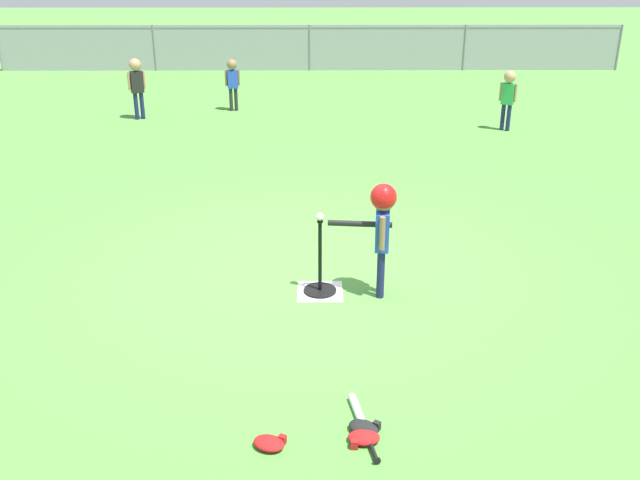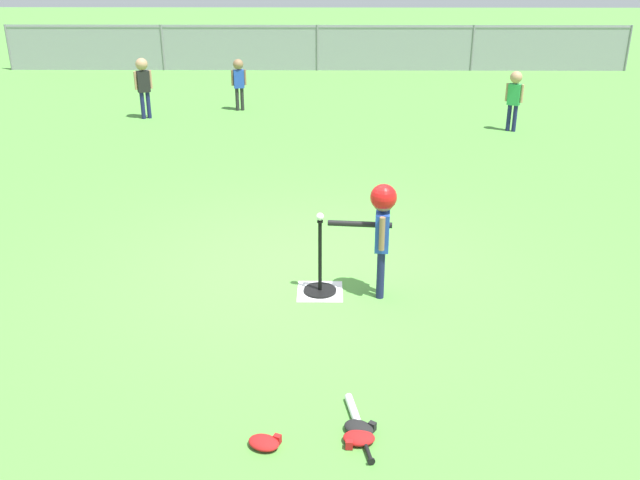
% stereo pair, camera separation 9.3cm
% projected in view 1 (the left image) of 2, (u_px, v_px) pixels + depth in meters
% --- Properties ---
extents(ground_plane, '(60.00, 60.00, 0.00)m').
position_uv_depth(ground_plane, '(302.00, 269.00, 7.28)').
color(ground_plane, '#51933D').
extents(home_plate, '(0.44, 0.44, 0.01)m').
position_uv_depth(home_plate, '(320.00, 291.00, 6.82)').
color(home_plate, white).
rests_on(home_plate, ground_plane).
extents(batting_tee, '(0.32, 0.32, 0.75)m').
position_uv_depth(batting_tee, '(320.00, 280.00, 6.77)').
color(batting_tee, black).
rests_on(batting_tee, ground_plane).
extents(baseball_on_tee, '(0.07, 0.07, 0.07)m').
position_uv_depth(baseball_on_tee, '(320.00, 217.00, 6.51)').
color(baseball_on_tee, white).
rests_on(baseball_on_tee, batting_tee).
extents(batter_child, '(0.63, 0.32, 1.13)m').
position_uv_depth(batter_child, '(382.00, 217.00, 6.45)').
color(batter_child, '#191E4C').
rests_on(batter_child, ground_plane).
extents(fielder_deep_left, '(0.29, 0.20, 1.01)m').
position_uv_depth(fielder_deep_left, '(232.00, 78.00, 13.73)').
color(fielder_deep_left, '#262626').
rests_on(fielder_deep_left, ground_plane).
extents(fielder_deep_center, '(0.28, 0.21, 1.06)m').
position_uv_depth(fielder_deep_center, '(508.00, 92.00, 12.29)').
color(fielder_deep_center, '#191E4C').
rests_on(fielder_deep_center, ground_plane).
extents(fielder_near_right, '(0.31, 0.22, 1.13)m').
position_uv_depth(fielder_near_right, '(137.00, 80.00, 13.05)').
color(fielder_near_right, '#191E4C').
rests_on(fielder_near_right, ground_plane).
extents(spare_bat_silver, '(0.19, 0.72, 0.06)m').
position_uv_depth(spare_bat_silver, '(360.00, 417.00, 4.99)').
color(spare_bat_silver, silver).
rests_on(spare_bat_silver, ground_plane).
extents(glove_by_plate, '(0.23, 0.17, 0.07)m').
position_uv_depth(glove_by_plate, '(363.00, 438.00, 4.77)').
color(glove_by_plate, '#B21919').
rests_on(glove_by_plate, ground_plane).
extents(glove_near_bats, '(0.27, 0.24, 0.07)m').
position_uv_depth(glove_near_bats, '(270.00, 443.00, 4.72)').
color(glove_near_bats, '#B21919').
rests_on(glove_near_bats, ground_plane).
extents(glove_tossed_aside, '(0.27, 0.26, 0.07)m').
position_uv_depth(glove_tossed_aside, '(364.00, 428.00, 4.87)').
color(glove_tossed_aside, black).
rests_on(glove_tossed_aside, ground_plane).
extents(outfield_fence, '(16.06, 0.06, 1.15)m').
position_uv_depth(outfield_fence, '(310.00, 46.00, 17.99)').
color(outfield_fence, slate).
rests_on(outfield_fence, ground_plane).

